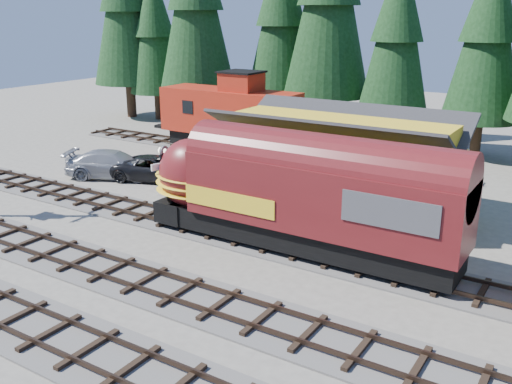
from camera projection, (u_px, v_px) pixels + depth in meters
The scene contains 8 objects.
ground at pixel (224, 279), 22.75m from camera, with size 120.00×120.00×0.00m, color #6B665B.
track_siding at pixel (510, 301), 20.86m from camera, with size 68.00×3.20×0.33m.
track_spur at pixel (255, 154), 42.33m from camera, with size 32.00×3.20×0.33m.
depot at pixel (337, 154), 30.32m from camera, with size 12.80×7.00×5.30m.
locomotive at pixel (288, 198), 24.92m from camera, with size 15.06×2.99×4.09m.
caboose at pixel (230, 115), 42.60m from camera, with size 10.88×3.16×5.66m.
pickup_truck_a at pixel (156, 168), 35.88m from camera, with size 2.57×5.57×1.55m, color black.
pickup_truck_b at pixel (113, 164), 36.39m from camera, with size 2.45×6.02×1.75m, color #9C9EA4.
Camera 1 is at (12.10, -16.77, 10.18)m, focal length 40.00 mm.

